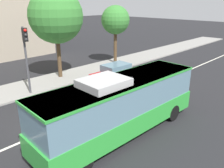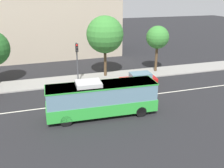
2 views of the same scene
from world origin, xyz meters
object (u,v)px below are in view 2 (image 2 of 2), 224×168
at_px(transit_bus, 102,98).
at_px(street_tree_kerbside_right, 105,35).
at_px(street_tree_kerbside_left, 158,38).
at_px(traffic_light_mid_block, 77,56).
at_px(sedan_red, 139,79).

height_order(transit_bus, street_tree_kerbside_right, street_tree_kerbside_right).
bearing_deg(street_tree_kerbside_left, traffic_light_mid_block, -170.84).
height_order(sedan_red, traffic_light_mid_block, traffic_light_mid_block).
relative_size(transit_bus, street_tree_kerbside_right, 1.25).
xyz_separation_m(sedan_red, traffic_light_mid_block, (-7.20, 2.12, 2.84)).
xyz_separation_m(transit_bus, traffic_light_mid_block, (-0.68, 8.74, 1.75)).
distance_m(transit_bus, street_tree_kerbside_left, 15.42).
bearing_deg(sedan_red, traffic_light_mid_block, -13.86).
xyz_separation_m(traffic_light_mid_block, street_tree_kerbside_right, (4.02, 1.97, 2.08)).
relative_size(sedan_red, street_tree_kerbside_left, 0.70).
distance_m(traffic_light_mid_block, street_tree_kerbside_left, 11.69).
height_order(street_tree_kerbside_left, street_tree_kerbside_right, street_tree_kerbside_right).
bearing_deg(street_tree_kerbside_right, street_tree_kerbside_left, -0.94).
xyz_separation_m(sedan_red, street_tree_kerbside_left, (4.26, 3.97, 4.18)).
relative_size(transit_bus, traffic_light_mid_block, 1.94).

